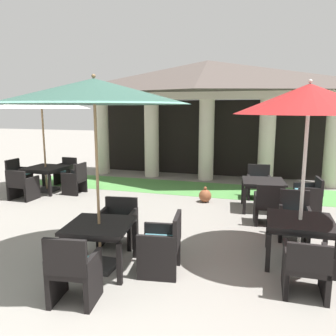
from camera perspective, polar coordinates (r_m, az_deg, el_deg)
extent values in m
plane|color=gray|center=(4.63, -12.59, -21.68)|extent=(60.00, 60.00, 0.00)
cylinder|color=beige|center=(12.75, -11.20, 5.14)|extent=(0.51, 0.51, 2.71)
cylinder|color=beige|center=(11.96, -2.80, 5.00)|extent=(0.51, 0.51, 2.71)
cylinder|color=beige|center=(11.46, 6.54, 4.73)|extent=(0.51, 0.51, 2.71)
cylinder|color=beige|center=(11.29, 16.44, 4.30)|extent=(0.51, 0.51, 2.71)
cylinder|color=beige|center=(11.45, 26.33, 3.74)|extent=(0.51, 0.51, 2.71)
cube|color=beige|center=(11.42, 6.69, 12.12)|extent=(8.66, 0.70, 0.24)
pyramid|color=#514742|center=(11.46, 6.76, 15.24)|extent=(9.06, 3.01, 1.01)
cube|color=black|center=(12.34, 7.28, 5.09)|extent=(8.46, 0.16, 2.71)
cube|color=#519347|center=(10.28, 4.97, -3.52)|extent=(10.86, 1.85, 0.01)
cube|color=black|center=(5.69, 21.58, -8.39)|extent=(1.00, 1.00, 0.05)
cube|color=black|center=(5.71, 21.54, -8.96)|extent=(0.92, 0.92, 0.07)
cube|color=black|center=(5.37, 16.67, -13.67)|extent=(0.07, 0.07, 0.59)
cube|color=black|center=(5.47, 26.74, -13.91)|extent=(0.07, 0.07, 0.59)
cube|color=black|center=(6.23, 16.65, -10.28)|extent=(0.07, 0.07, 0.59)
cube|color=black|center=(6.32, 25.24, -10.56)|extent=(0.07, 0.07, 0.59)
cube|color=#2D2D2D|center=(5.92, 21.17, -14.30)|extent=(0.42, 0.42, 0.08)
cylinder|color=beige|center=(5.55, 21.96, -2.74)|extent=(0.05, 0.05, 2.51)
cone|color=maroon|center=(5.42, 22.88, 10.78)|extent=(2.20, 2.20, 0.44)
sphere|color=beige|center=(5.44, 23.07, 13.43)|extent=(0.06, 0.06, 0.06)
cube|color=black|center=(6.69, 20.70, -8.14)|extent=(0.53, 0.49, 0.07)
cube|color=teal|center=(6.67, 20.73, -7.65)|extent=(0.49, 0.45, 0.05)
cube|color=black|center=(6.83, 20.71, -5.41)|extent=(0.53, 0.06, 0.47)
cube|color=black|center=(6.74, 22.73, -8.96)|extent=(0.06, 0.49, 0.61)
cube|color=black|center=(6.70, 18.56, -8.81)|extent=(0.06, 0.49, 0.61)
cube|color=black|center=(6.58, 22.79, -10.59)|extent=(0.06, 0.06, 0.36)
cube|color=black|center=(6.54, 18.64, -10.45)|extent=(0.06, 0.06, 0.36)
cube|color=black|center=(6.99, 22.40, -9.36)|extent=(0.06, 0.06, 0.36)
cube|color=black|center=(6.95, 18.50, -9.22)|extent=(0.06, 0.06, 0.36)
cube|color=black|center=(4.91, 22.36, -15.07)|extent=(0.53, 0.58, 0.07)
cube|color=teal|center=(4.88, 22.41, -14.43)|extent=(0.49, 0.53, 0.05)
cube|color=black|center=(4.58, 22.90, -14.00)|extent=(0.53, 0.06, 0.37)
cube|color=black|center=(4.92, 19.35, -15.81)|extent=(0.06, 0.58, 0.63)
cube|color=black|center=(4.97, 25.23, -15.91)|extent=(0.06, 0.58, 0.63)
cube|color=black|center=(5.21, 19.20, -15.94)|extent=(0.06, 0.06, 0.36)
cube|color=black|center=(5.26, 24.58, -16.04)|extent=(0.06, 0.06, 0.36)
cube|color=black|center=(4.75, 19.51, -18.66)|extent=(0.06, 0.06, 0.36)
cube|color=black|center=(4.81, 25.49, -18.72)|extent=(0.06, 0.06, 0.36)
cube|color=black|center=(5.22, -11.63, -9.52)|extent=(1.07, 1.07, 0.05)
cube|color=black|center=(5.24, -11.61, -10.07)|extent=(0.98, 0.98, 0.06)
cube|color=black|center=(5.15, -17.91, -14.65)|extent=(0.08, 0.08, 0.60)
cube|color=black|center=(4.85, -8.26, -15.87)|extent=(0.08, 0.08, 0.60)
cube|color=black|center=(5.88, -14.09, -11.30)|extent=(0.08, 0.08, 0.60)
cube|color=black|center=(5.62, -5.65, -12.07)|extent=(0.08, 0.08, 0.60)
cube|color=#2D2D2D|center=(5.47, -11.38, -15.93)|extent=(0.48, 0.48, 0.07)
cylinder|color=olive|center=(5.04, -11.88, -2.82)|extent=(0.04, 0.04, 2.62)
cone|color=#33594C|center=(4.93, -12.46, 12.61)|extent=(2.74, 2.74, 0.36)
sphere|color=olive|center=(4.94, -12.56, 15.04)|extent=(0.06, 0.06, 0.06)
cube|color=black|center=(5.09, -1.46, -13.05)|extent=(0.64, 0.64, 0.07)
cube|color=teal|center=(5.06, -1.46, -12.42)|extent=(0.59, 0.59, 0.05)
cube|color=black|center=(4.95, 1.58, -10.45)|extent=(0.14, 0.57, 0.45)
cube|color=black|center=(4.88, -2.00, -15.14)|extent=(0.57, 0.14, 0.67)
cube|color=black|center=(5.36, -0.96, -12.77)|extent=(0.57, 0.14, 0.67)
cube|color=black|center=(5.00, -4.96, -16.36)|extent=(0.06, 0.06, 0.38)
cube|color=black|center=(5.45, -3.69, -14.02)|extent=(0.06, 0.06, 0.38)
cube|color=black|center=(4.92, 1.08, -16.81)|extent=(0.06, 0.06, 0.38)
cube|color=black|center=(5.37, 1.80, -14.37)|extent=(0.06, 0.06, 0.38)
cube|color=black|center=(6.14, -8.56, -9.32)|extent=(0.68, 0.65, 0.07)
cube|color=teal|center=(6.12, -8.58, -8.79)|extent=(0.62, 0.60, 0.05)
cube|color=black|center=(6.31, -7.91, -6.61)|extent=(0.61, 0.14, 0.38)
cube|color=black|center=(6.09, -5.96, -10.20)|extent=(0.14, 0.57, 0.62)
cube|color=black|center=(6.25, -11.06, -9.80)|extent=(0.14, 0.57, 0.62)
cube|color=black|center=(5.91, -6.64, -12.25)|extent=(0.06, 0.06, 0.35)
cube|color=black|center=(6.07, -11.76, -11.79)|extent=(0.06, 0.06, 0.35)
cube|color=black|center=(6.37, -5.43, -10.54)|extent=(0.06, 0.06, 0.35)
cube|color=black|center=(6.52, -10.19, -10.17)|extent=(0.06, 0.06, 0.35)
cube|color=black|center=(4.53, -15.66, -16.27)|extent=(0.60, 0.57, 0.07)
cube|color=teal|center=(4.50, -15.69, -15.58)|extent=(0.55, 0.52, 0.05)
cube|color=black|center=(4.23, -17.13, -14.37)|extent=(0.54, 0.13, 0.46)
cube|color=black|center=(4.68, -18.47, -17.08)|extent=(0.13, 0.50, 0.64)
cube|color=black|center=(4.49, -12.57, -17.98)|extent=(0.13, 0.50, 0.64)
cube|color=black|center=(4.91, -17.09, -17.26)|extent=(0.06, 0.06, 0.40)
cube|color=black|center=(4.73, -11.60, -18.06)|extent=(0.06, 0.06, 0.40)
cube|color=black|center=(4.56, -19.61, -19.63)|extent=(0.06, 0.06, 0.40)
cube|color=black|center=(4.38, -13.71, -20.67)|extent=(0.06, 0.06, 0.40)
cube|color=black|center=(8.33, 15.92, -2.19)|extent=(1.07, 1.07, 0.05)
cube|color=black|center=(8.34, 15.90, -2.58)|extent=(0.98, 0.98, 0.07)
cube|color=black|center=(7.95, 12.88, -5.57)|extent=(0.08, 0.08, 0.61)
cube|color=black|center=(8.05, 19.28, -5.69)|extent=(0.08, 0.08, 0.61)
cube|color=black|center=(8.82, 12.61, -4.01)|extent=(0.08, 0.08, 0.61)
cube|color=black|center=(8.91, 18.38, -4.14)|extent=(0.08, 0.08, 0.61)
cube|color=black|center=(7.42, 16.58, -6.16)|extent=(0.58, 0.58, 0.07)
cube|color=teal|center=(7.41, 16.60, -5.72)|extent=(0.53, 0.53, 0.05)
cube|color=black|center=(7.12, 16.90, -4.63)|extent=(0.52, 0.12, 0.47)
cube|color=black|center=(7.42, 14.70, -6.66)|extent=(0.12, 0.53, 0.64)
cube|color=black|center=(7.48, 18.39, -6.72)|extent=(0.12, 0.53, 0.64)
cube|color=black|center=(7.68, 14.57, -7.17)|extent=(0.06, 0.06, 0.36)
cube|color=black|center=(7.74, 18.03, -7.23)|extent=(0.06, 0.06, 0.36)
cube|color=black|center=(7.24, 14.86, -8.27)|extent=(0.06, 0.06, 0.36)
cube|color=black|center=(7.30, 18.53, -8.31)|extent=(0.06, 0.06, 0.36)
cube|color=black|center=(8.56, 22.61, -4.16)|extent=(0.60, 0.66, 0.07)
cube|color=teal|center=(8.54, 22.64, -3.77)|extent=(0.55, 0.61, 0.05)
cube|color=black|center=(8.57, 24.32, -2.78)|extent=(0.13, 0.61, 0.36)
cube|color=black|center=(8.31, 22.98, -5.31)|extent=(0.54, 0.12, 0.65)
cube|color=black|center=(8.85, 22.18, -4.35)|extent=(0.54, 0.12, 0.65)
cube|color=black|center=(8.30, 21.30, -6.13)|extent=(0.06, 0.06, 0.39)
cube|color=black|center=(8.83, 20.61, -5.15)|extent=(0.06, 0.06, 0.39)
cube|color=black|center=(8.41, 24.50, -6.15)|extent=(0.06, 0.06, 0.39)
cube|color=black|center=(8.93, 23.63, -5.18)|extent=(0.06, 0.06, 0.39)
cube|color=black|center=(9.38, 15.22, -2.74)|extent=(0.65, 0.60, 0.07)
cube|color=teal|center=(9.37, 15.23, -2.38)|extent=(0.60, 0.55, 0.05)
cube|color=black|center=(9.57, 15.16, -0.81)|extent=(0.60, 0.13, 0.48)
cube|color=black|center=(9.43, 16.87, -3.25)|extent=(0.12, 0.54, 0.62)
cube|color=black|center=(9.38, 13.51, -3.17)|extent=(0.12, 0.54, 0.62)
cube|color=black|center=(9.23, 16.95, -4.40)|extent=(0.06, 0.06, 0.36)
cube|color=black|center=(9.17, 13.61, -4.32)|extent=(0.06, 0.06, 0.36)
cube|color=black|center=(9.69, 16.62, -3.69)|extent=(0.06, 0.06, 0.36)
cube|color=black|center=(9.64, 13.44, -3.61)|extent=(0.06, 0.06, 0.36)
cube|color=black|center=(10.45, -20.11, 0.05)|extent=(1.06, 1.06, 0.05)
cube|color=black|center=(10.46, -20.09, -0.27)|extent=(0.98, 0.98, 0.07)
cube|color=black|center=(10.47, -23.69, -2.40)|extent=(0.07, 0.07, 0.61)
cube|color=black|center=(9.86, -19.46, -2.86)|extent=(0.07, 0.07, 0.61)
cube|color=black|center=(11.19, -20.43, -1.42)|extent=(0.07, 0.07, 0.61)
cube|color=black|center=(10.62, -16.31, -1.78)|extent=(0.07, 0.07, 0.61)
cube|color=#2D2D2D|center=(10.58, -19.89, -3.50)|extent=(0.54, 0.54, 0.08)
cylinder|color=olive|center=(10.37, -20.30, 3.16)|extent=(0.05, 0.05, 2.55)
cone|color=white|center=(10.31, -20.75, 10.41)|extent=(2.76, 2.76, 0.35)
sphere|color=olive|center=(10.32, -20.82, 11.54)|extent=(0.06, 0.06, 0.06)
cube|color=black|center=(9.79, -23.41, -2.63)|extent=(0.62, 0.57, 0.07)
cube|color=teal|center=(9.78, -23.44, -2.29)|extent=(0.57, 0.52, 0.05)
cube|color=black|center=(9.56, -24.51, -1.59)|extent=(0.61, 0.07, 0.39)
cube|color=black|center=(9.99, -24.61, -2.99)|extent=(0.07, 0.55, 0.62)
cube|color=black|center=(9.62, -22.10, -3.29)|extent=(0.07, 0.55, 0.62)
cube|color=black|center=(10.20, -23.58, -3.42)|extent=(0.06, 0.06, 0.37)
cube|color=black|center=(9.84, -21.16, -3.71)|extent=(0.06, 0.06, 0.37)
cube|color=black|center=(9.84, -25.49, -4.02)|extent=(0.06, 0.06, 0.37)
cube|color=black|center=(9.48, -23.04, -4.36)|extent=(0.06, 0.06, 0.37)
cube|color=black|center=(9.96, -15.65, -2.04)|extent=(0.51, 0.54, 0.07)
cube|color=teal|center=(9.94, -15.67, -1.70)|extent=(0.47, 0.50, 0.05)
cube|color=black|center=(9.78, -14.61, -0.59)|extent=(0.07, 0.53, 0.47)
cube|color=black|center=(9.77, -16.43, -2.72)|extent=(0.50, 0.07, 0.64)
cube|color=black|center=(10.17, -14.87, -2.15)|extent=(0.50, 0.07, 0.64)
cube|color=black|center=(9.93, -17.42, -3.41)|extent=(0.06, 0.06, 0.35)
cube|color=black|center=(10.32, -15.90, -2.84)|extent=(0.06, 0.06, 0.35)
cube|color=black|center=(9.69, -15.27, -3.64)|extent=(0.06, 0.06, 0.35)
cube|color=black|center=(10.08, -13.80, -3.04)|extent=(0.06, 0.06, 0.35)
cube|color=black|center=(11.25, -17.05, -0.63)|extent=(0.54, 0.55, 0.07)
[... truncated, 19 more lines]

